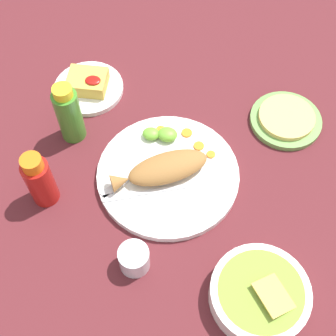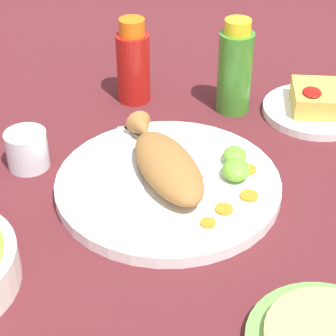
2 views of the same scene
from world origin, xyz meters
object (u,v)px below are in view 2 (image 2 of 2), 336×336
at_px(main_plate, 168,184).
at_px(hot_sauce_bottle_green, 235,69).
at_px(salt_cup, 27,152).
at_px(fork_near, 130,154).
at_px(side_plate_fries, 314,111).
at_px(fried_fish, 165,163).
at_px(hot_sauce_bottle_red, 133,63).
at_px(fork_far, 160,146).

relative_size(main_plate, hot_sauce_bottle_green, 1.97).
xyz_separation_m(main_plate, salt_cup, (-0.04, -0.22, 0.02)).
height_order(main_plate, fork_near, fork_near).
relative_size(salt_cup, side_plate_fries, 0.35).
height_order(fried_fish, salt_cup, fried_fish).
height_order(fried_fish, hot_sauce_bottle_green, hot_sauce_bottle_green).
distance_m(fork_near, hot_sauce_bottle_red, 0.21).
height_order(fork_far, side_plate_fries, fork_far).
distance_m(fork_near, fork_far, 0.05).
bearing_deg(fork_near, hot_sauce_bottle_green, -56.96).
height_order(fork_near, side_plate_fries, fork_near).
bearing_deg(main_plate, fork_near, -132.32).
bearing_deg(fried_fish, hot_sauce_bottle_green, 131.18).
relative_size(fork_near, hot_sauce_bottle_green, 1.10).
bearing_deg(fork_near, main_plate, -149.40).
xyz_separation_m(fork_far, hot_sauce_bottle_red, (-0.18, -0.06, 0.05)).
height_order(fried_fish, side_plate_fries, fried_fish).
height_order(fork_near, fork_far, same).
xyz_separation_m(fork_near, fork_far, (-0.02, 0.04, 0.00)).
bearing_deg(side_plate_fries, fork_near, -58.78).
bearing_deg(side_plate_fries, main_plate, -44.78).
bearing_deg(fried_fish, salt_cup, -124.77).
bearing_deg(fork_far, salt_cup, 55.08).
height_order(main_plate, fried_fish, fried_fish).
height_order(fork_near, salt_cup, salt_cup).
bearing_deg(salt_cup, hot_sauce_bottle_green, 122.92).
xyz_separation_m(hot_sauce_bottle_red, salt_cup, (0.22, -0.13, -0.04)).
bearing_deg(hot_sauce_bottle_green, side_plate_fries, 87.72).
bearing_deg(hot_sauce_bottle_red, salt_cup, -30.82).
bearing_deg(fork_far, hot_sauce_bottle_green, -81.63).
relative_size(hot_sauce_bottle_red, salt_cup, 2.39).
bearing_deg(main_plate, hot_sauce_bottle_red, -162.37).
relative_size(fried_fish, hot_sauce_bottle_green, 1.36).
bearing_deg(fried_fish, main_plate, -0.00).
relative_size(main_plate, hot_sauce_bottle_red, 2.15).
height_order(hot_sauce_bottle_red, side_plate_fries, hot_sauce_bottle_red).
height_order(salt_cup, side_plate_fries, salt_cup).
relative_size(fried_fish, fork_near, 1.24).
xyz_separation_m(main_plate, fork_far, (-0.08, -0.02, 0.01)).
bearing_deg(salt_cup, fork_near, 95.53).
xyz_separation_m(salt_cup, side_plate_fries, (-0.19, 0.45, -0.02)).
bearing_deg(fork_far, fork_near, 74.48).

